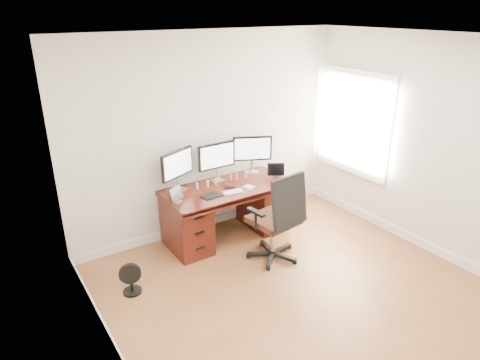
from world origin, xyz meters
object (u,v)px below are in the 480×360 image
desk (227,210)px  floor_fan (131,279)px  monitor_center (217,157)px  keyboard (233,192)px  office_chair (276,232)px

desk → floor_fan: size_ratio=4.77×
monitor_center → keyboard: size_ratio=2.11×
floor_fan → keyboard: 1.64m
floor_fan → keyboard: keyboard is taller
desk → floor_fan: 1.64m
desk → keyboard: keyboard is taller
floor_fan → monitor_center: (1.54, 0.74, 0.91)m
office_chair → floor_fan: 1.80m
keyboard → floor_fan: bearing=-161.8°
office_chair → monitor_center: (-0.21, 1.07, 0.70)m
floor_fan → keyboard: size_ratio=1.37×
office_chair → floor_fan: office_chair is taller
monitor_center → desk: bearing=-90.7°
monitor_center → keyboard: bearing=-95.0°
desk → floor_fan: bearing=-162.1°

